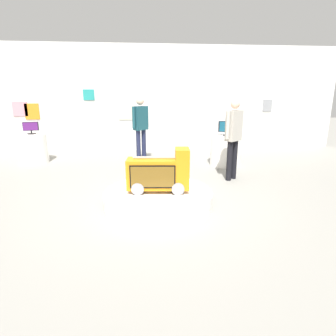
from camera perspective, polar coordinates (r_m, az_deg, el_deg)
The scene contains 10 objects.
ground_plane at distance 5.10m, azimuth -2.54°, elevation -7.05°, with size 30.00×30.00×0.00m, color gray.
back_wall_display at distance 9.42m, azimuth -4.52°, elevation 13.67°, with size 12.87×0.13×3.34m.
main_display_pedestal at distance 4.98m, azimuth -1.98°, elevation -6.07°, with size 1.88×1.88×0.25m, color white.
novelty_firetruck_tv at distance 4.83m, azimuth -1.78°, elevation -1.27°, with size 1.08×0.50×0.76m.
display_pedestal_left_rear at distance 7.68m, azimuth 11.54°, elevation 3.47°, with size 0.80×0.80×0.80m, color white.
tv_on_left_rear at distance 7.58m, azimuth 11.80°, elevation 7.99°, with size 0.43×0.18×0.38m.
display_pedestal_center_rear at distance 8.65m, azimuth -25.48°, elevation 3.59°, with size 0.74×0.74×0.80m, color white.
tv_on_center_rear at distance 8.57m, azimuth -25.93°, elevation 7.34°, with size 0.40×0.20×0.33m.
shopper_browsing_near_truck at distance 6.34m, azimuth 13.07°, elevation 6.74°, with size 0.46×0.39×1.76m.
shopper_browsing_rear at distance 7.71m, azimuth -5.53°, elevation 8.59°, with size 0.44×0.40×1.77m.
Camera 1 is at (-0.27, -4.71, 1.95)m, focal length 30.23 mm.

